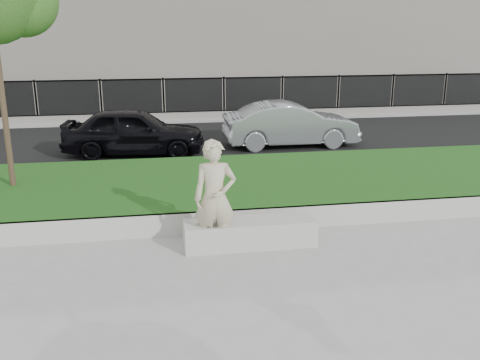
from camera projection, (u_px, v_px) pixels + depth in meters
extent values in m
plane|color=gray|center=(230.00, 257.00, 8.28)|extent=(90.00, 90.00, 0.00)
cube|color=#0F380E|center=(208.00, 188.00, 11.06)|extent=(34.00, 4.00, 0.40)
cube|color=#A9A79E|center=(221.00, 222.00, 9.20)|extent=(34.00, 0.08, 0.40)
cube|color=black|center=(188.00, 141.00, 16.31)|extent=(34.00, 7.00, 0.04)
cube|color=gray|center=(179.00, 116.00, 20.55)|extent=(34.00, 3.00, 0.12)
cube|color=slate|center=(181.00, 115.00, 19.56)|extent=(32.00, 0.30, 0.24)
cube|color=black|center=(180.00, 98.00, 19.38)|extent=(32.00, 0.04, 1.50)
cube|color=black|center=(180.00, 79.00, 19.18)|extent=(32.00, 0.05, 0.05)
cube|color=black|center=(181.00, 112.00, 19.52)|extent=(32.00, 0.05, 0.05)
cube|color=#A9A79E|center=(250.00, 233.00, 8.66)|extent=(2.13, 0.53, 0.44)
imported|color=#BFB592|center=(215.00, 198.00, 8.23)|extent=(0.68, 0.46, 1.81)
cube|color=beige|center=(200.00, 221.00, 8.53)|extent=(0.28, 0.24, 0.03)
sphere|color=#254C19|center=(21.00, 0.00, 9.87)|extent=(1.36, 1.36, 1.36)
imported|color=black|center=(134.00, 131.00, 14.43)|extent=(3.91, 1.93, 1.28)
imported|color=gray|center=(290.00, 124.00, 15.44)|extent=(3.86, 1.36, 1.27)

